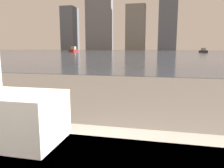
{
  "coord_description": "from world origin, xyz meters",
  "views": [
    {
      "loc": [
        0.34,
        0.18,
        0.87
      ],
      "look_at": [
        -0.08,
        2.05,
        0.56
      ],
      "focal_mm": 35.0,
      "sensor_mm": 36.0,
      "label": 1
    }
  ],
  "objects": [
    {
      "name": "skyline_tower_3",
      "position": [
        2.9,
        118.0,
        23.79
      ],
      "size": [
        9.06,
        8.57,
        47.57
      ],
      "color": "slate",
      "rests_on": "ground_plane"
    },
    {
      "name": "harbor_boat_5",
      "position": [
        9.06,
        50.35,
        0.37
      ],
      "size": [
        1.44,
        2.83,
        1.01
      ],
      "color": "#2D2D33",
      "rests_on": "harbor_water"
    },
    {
      "name": "skyline_tower_0",
      "position": [
        -50.37,
        118.0,
        11.77
      ],
      "size": [
        7.34,
        10.02,
        23.53
      ],
      "color": "slate",
      "rests_on": "ground_plane"
    },
    {
      "name": "towel_stack",
      "position": [
        -0.1,
        0.77,
        0.65
      ],
      "size": [
        0.27,
        0.2,
        0.16
      ],
      "color": "white",
      "rests_on": "bathtub"
    },
    {
      "name": "skyline_tower_1",
      "position": [
        -33.19,
        118.0,
        16.89
      ],
      "size": [
        13.86,
        6.81,
        33.78
      ],
      "color": "slate",
      "rests_on": "ground_plane"
    },
    {
      "name": "harbor_boat_4",
      "position": [
        -21.1,
        51.85,
        0.5
      ],
      "size": [
        1.52,
        3.8,
        1.4
      ],
      "color": "maroon",
      "rests_on": "harbor_water"
    },
    {
      "name": "harbor_water",
      "position": [
        0.0,
        62.0,
        0.01
      ],
      "size": [
        180.0,
        110.0,
        0.01
      ],
      "color": "slate",
      "rests_on": "ground_plane"
    },
    {
      "name": "skyline_tower_2",
      "position": [
        -13.35,
        118.0,
        11.7
      ],
      "size": [
        10.15,
        6.14,
        23.41
      ],
      "color": "gray",
      "rests_on": "ground_plane"
    }
  ]
}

